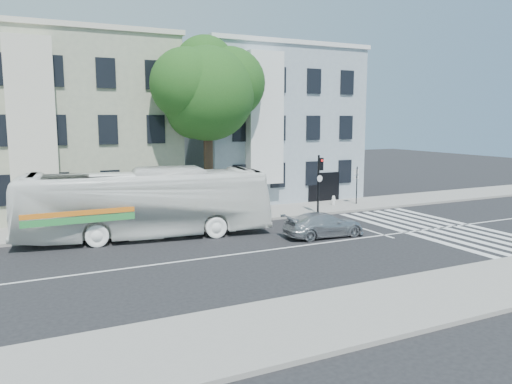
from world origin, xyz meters
TOP-DOWN VIEW (x-y plane):
  - ground at (0.00, 0.00)m, footprint 120.00×120.00m
  - sidewalk_far at (0.00, 8.00)m, footprint 80.00×4.00m
  - sidewalk_near at (0.00, -8.00)m, footprint 80.00×4.00m
  - building_left at (-7.00, 15.00)m, footprint 12.00×10.00m
  - building_right at (7.00, 15.00)m, footprint 12.00×10.00m
  - street_tree at (0.06, 8.74)m, footprint 7.30×5.90m
  - bus at (-4.73, 5.05)m, footprint 4.63×12.94m
  - sedan at (3.50, 1.14)m, footprint 1.99×4.37m
  - hedge at (-6.17, 6.30)m, footprint 8.12×4.18m
  - traffic_signal at (6.35, 5.95)m, footprint 0.40×0.52m
  - fire_hydrant at (9.00, 8.15)m, footprint 0.37×0.21m
  - far_sign_pole at (10.68, 7.86)m, footprint 0.47×0.20m

SIDE VIEW (x-z plane):
  - ground at x=0.00m, z-range 0.00..0.00m
  - sidewalk_far at x=0.00m, z-range 0.00..0.15m
  - sidewalk_near at x=0.00m, z-range 0.00..0.15m
  - fire_hydrant at x=9.00m, z-range 0.16..0.81m
  - hedge at x=-6.17m, z-range 0.15..0.85m
  - sedan at x=3.50m, z-range 0.00..1.24m
  - bus at x=-4.73m, z-range 0.00..3.53m
  - far_sign_pole at x=10.68m, z-range 0.49..3.10m
  - traffic_signal at x=6.35m, z-range 0.56..4.36m
  - building_left at x=-7.00m, z-range 0.00..11.00m
  - building_right at x=7.00m, z-range 0.00..11.00m
  - street_tree at x=0.06m, z-range 2.28..13.38m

